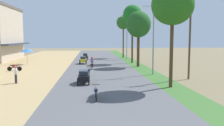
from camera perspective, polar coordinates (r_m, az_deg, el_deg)
The scene contains 17 objects.
parked_motorbike_fifth at distance 33.08m, azimuth -21.95°, elevation -0.89°, with size 1.80×0.54×0.94m.
vendor_umbrella at distance 40.21m, azimuth -19.43°, elevation 2.87°, with size 2.20×2.20×2.52m.
pedestrian_on_shoulder at distance 24.02m, azimuth -21.74°, elevation -2.35°, with size 0.42×0.43×1.62m.
median_tree_nearest at distance 21.15m, azimuth 14.09°, elevation 12.99°, with size 3.52×3.52×8.57m.
median_tree_second at distance 35.34m, azimuth 6.27°, elevation 8.97°, with size 3.55×3.55×8.01m.
median_tree_third at distance 40.61m, azimuth 4.85°, elevation 11.07°, with size 3.17×3.17×9.56m.
median_tree_fourth at distance 50.84m, azimuth 2.69°, elevation 9.46°, with size 2.84×2.84×8.78m.
streetlamp_near at distance 27.86m, azimuth 9.73°, elevation 6.56°, with size 3.16×0.20×7.85m.
streetlamp_mid at distance 47.86m, azimuth 3.52°, elevation 6.73°, with size 3.16×0.20×8.43m.
utility_pole_near at distance 25.95m, azimuth 17.92°, elevation 7.19°, with size 1.80×0.20×9.50m.
utility_pole_far at distance 48.13m, azimuth 6.22°, elevation 6.55°, with size 1.80×0.20×9.11m.
car_sedan_black at distance 22.40m, azimuth -6.71°, elevation -3.12°, with size 1.10×2.26×1.19m.
car_sedan_yellow at distance 39.10m, azimuth -6.83°, elevation 0.79°, with size 1.10×2.26×1.19m.
car_hatchback_charcoal at distance 46.09m, azimuth -6.32°, elevation 1.60°, with size 1.04×2.00×1.23m.
motorbike_ahead_second at distance 16.66m, azimuth -3.83°, elevation -6.87°, with size 0.54×1.80×0.94m.
motorbike_ahead_third at distance 26.51m, azimuth -5.44°, elevation -2.04°, with size 0.54×1.80×0.94m.
motorbike_ahead_fourth at distance 32.22m, azimuth -4.74°, elevation -0.10°, with size 0.54×1.80×1.66m.
Camera 1 is at (-1.23, -8.32, 4.29)m, focal length 38.80 mm.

